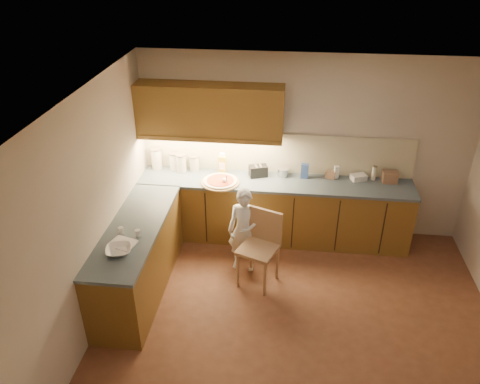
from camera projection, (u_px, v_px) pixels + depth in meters
The scene contains 24 objects.
room at pixel (308, 197), 4.53m from camera, with size 4.54×4.50×2.62m.
l_counter at pixel (231, 224), 6.30m from camera, with size 3.77×2.62×0.92m.
backsplash at pixel (277, 153), 6.51m from camera, with size 3.75×0.02×0.58m, color beige.
upper_cabinets at pixel (210, 111), 6.15m from camera, with size 1.95×0.36×0.73m.
pizza_on_board at pixel (220, 182), 6.35m from camera, with size 0.52×0.52×0.21m.
child at pixel (244, 231), 5.96m from camera, with size 0.42×0.28×1.16m, color white.
wooden_chair at pixel (261, 243), 5.77m from camera, with size 0.57×0.57×0.97m.
mixing_bowl at pixel (119, 250), 4.98m from camera, with size 0.28×0.28×0.07m, color white.
canister_a at pixel (156, 158), 6.67m from camera, with size 0.16×0.16×0.32m.
canister_b at pixel (175, 161), 6.65m from camera, with size 0.15×0.15×0.26m.
canister_c at pixel (181, 163), 6.58m from camera, with size 0.14×0.14×0.27m.
canister_d at pixel (194, 163), 6.63m from camera, with size 0.14×0.14×0.23m.
oil_jug at pixel (222, 164), 6.54m from camera, with size 0.11×0.09×0.31m.
toaster at pixel (258, 171), 6.50m from camera, with size 0.28×0.21×0.16m.
steel_pot at pixel (283, 172), 6.51m from camera, with size 0.16×0.16×0.12m.
blue_box at pixel (305, 171), 6.44m from camera, with size 0.10×0.07×0.21m, color #33519B.
card_box_a at pixel (331, 175), 6.47m from camera, with size 0.13×0.09×0.09m, color #9E7355.
white_bottle at pixel (336, 172), 6.45m from camera, with size 0.06×0.06×0.18m, color white.
flat_pack at pixel (358, 177), 6.42m from camera, with size 0.20×0.14×0.08m, color white.
tall_jar at pixel (374, 173), 6.39m from camera, with size 0.07×0.07×0.21m.
card_box_b at pixel (390, 177), 6.35m from camera, with size 0.20×0.16×0.16m, color #986E51.
dough_cloth at pixel (123, 243), 5.13m from camera, with size 0.28×0.22×0.02m, color white.
spice_jar_a at pixel (121, 230), 5.30m from camera, with size 0.06×0.06×0.08m, color silver.
spice_jar_b at pixel (138, 233), 5.25m from camera, with size 0.06×0.06×0.08m, color silver.
Camera 1 is at (-0.21, -3.97, 3.96)m, focal length 35.00 mm.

